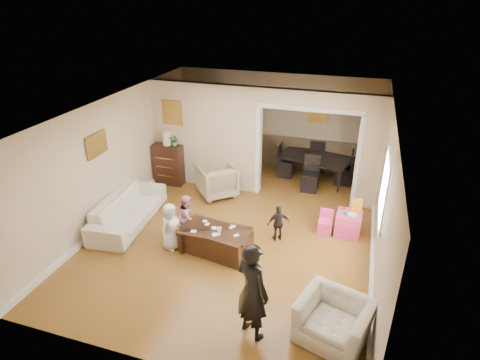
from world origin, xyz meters
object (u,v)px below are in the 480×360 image
(play_table, at_px, (348,224))
(cyan_cup, at_px, (345,212))
(child_kneel_a, at_px, (171,227))
(adult_person, at_px, (252,291))
(child_toddler, at_px, (278,223))
(armchair_front, at_px, (334,320))
(dining_table, at_px, (314,168))
(coffee_table, at_px, (216,240))
(armchair_back, at_px, (217,180))
(dresser, at_px, (169,164))
(sofa, at_px, (128,210))
(coffee_cup, at_px, (219,230))
(table_lamp, at_px, (167,138))
(child_kneel_b, at_px, (188,217))

(play_table, relative_size, cyan_cup, 6.22)
(play_table, bearing_deg, child_kneel_a, -154.46)
(adult_person, xyz_separation_m, child_toddler, (-0.16, 2.47, -0.40))
(armchair_front, distance_m, dining_table, 5.30)
(coffee_table, relative_size, cyan_cup, 16.33)
(adult_person, bearing_deg, dining_table, -61.82)
(armchair_back, height_order, adult_person, adult_person)
(armchair_front, relative_size, dresser, 0.94)
(dining_table, bearing_deg, play_table, -51.89)
(sofa, height_order, armchair_front, sofa)
(armchair_front, height_order, child_kneel_a, child_kneel_a)
(play_table, bearing_deg, armchair_front, -90.45)
(armchair_front, height_order, dresser, dresser)
(coffee_cup, xyz_separation_m, cyan_cup, (2.17, 1.39, -0.02))
(dining_table, height_order, adult_person, adult_person)
(armchair_front, height_order, table_lamp, table_lamp)
(coffee_table, xyz_separation_m, child_toddler, (1.05, 0.75, 0.14))
(armchair_front, height_order, cyan_cup, armchair_front)
(dresser, xyz_separation_m, child_kneel_b, (1.49, -2.16, -0.05))
(armchair_back, height_order, armchair_front, armchair_back)
(armchair_front, relative_size, adult_person, 0.63)
(child_kneel_a, bearing_deg, child_kneel_b, 0.76)
(armchair_front, xyz_separation_m, child_kneel_b, (-3.05, 1.74, 0.15))
(coffee_table, bearing_deg, dining_table, 70.61)
(armchair_front, bearing_deg, coffee_cup, 164.55)
(dining_table, distance_m, child_toddler, 3.02)
(dining_table, height_order, child_kneel_a, child_kneel_a)
(armchair_back, distance_m, child_toddler, 2.34)
(sofa, bearing_deg, dresser, -3.77)
(armchair_back, xyz_separation_m, coffee_table, (0.79, -2.18, -0.14))
(dresser, bearing_deg, cyan_cup, -14.11)
(child_toddler, bearing_deg, dining_table, -125.99)
(dining_table, distance_m, child_kneel_a, 4.48)
(adult_person, bearing_deg, armchair_back, -33.46)
(cyan_cup, bearing_deg, coffee_table, -149.48)
(sofa, distance_m, table_lamp, 2.24)
(armchair_front, height_order, adult_person, adult_person)
(sofa, distance_m, child_toddler, 3.21)
(child_toddler, bearing_deg, coffee_cup, 9.30)
(coffee_cup, bearing_deg, armchair_back, 111.78)
(coffee_table, bearing_deg, coffee_cup, -26.57)
(armchair_back, bearing_deg, armchair_front, 89.43)
(adult_person, bearing_deg, cyan_cup, -79.73)
(dining_table, relative_size, adult_person, 1.16)
(sofa, distance_m, adult_person, 4.00)
(play_table, relative_size, child_toddler, 0.65)
(coffee_table, xyz_separation_m, coffee_cup, (0.10, -0.05, 0.29))
(play_table, bearing_deg, dresser, 166.78)
(sofa, xyz_separation_m, play_table, (4.51, 0.98, -0.08))
(sofa, relative_size, dresser, 2.10)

